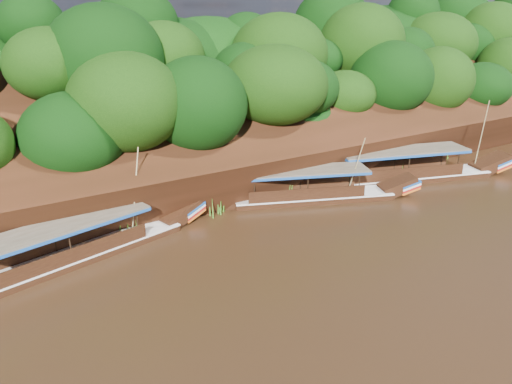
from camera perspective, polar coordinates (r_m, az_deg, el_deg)
ground at (r=31.70m, az=12.77°, el=-6.18°), size 160.00×160.00×0.00m
riverbank at (r=48.63m, az=-6.09°, el=6.05°), size 120.00×30.06×19.40m
boat_0 at (r=44.81m, az=18.13°, el=2.16°), size 16.72×7.14×7.30m
boat_1 at (r=38.42m, az=7.63°, el=-0.07°), size 14.20×7.25×5.54m
boat_2 at (r=31.40m, az=-18.38°, el=-5.90°), size 15.70×5.56×6.34m
reeds at (r=36.39m, az=-1.52°, el=-0.60°), size 49.25×2.60×1.92m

